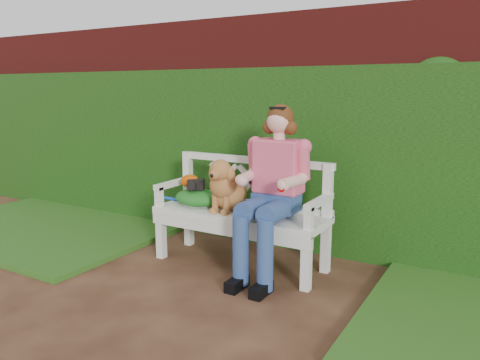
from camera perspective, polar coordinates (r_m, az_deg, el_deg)
The scene contains 11 objects.
ground at distance 3.35m, azimuth -8.04°, elevation -15.75°, with size 60.00×60.00×0.00m, color #331C12.
brick_wall at distance 4.64m, azimuth 6.29°, elevation 5.98°, with size 10.00×0.30×2.20m, color maroon.
ivy_hedge at distance 4.47m, azimuth 5.08°, elevation 2.59°, with size 10.00×0.18×1.70m, color #2D6517.
grass_left at distance 5.56m, azimuth -21.96°, elevation -5.22°, with size 2.60×2.00×0.05m, color #1E3E16.
garden_bench at distance 4.06m, azimuth -0.00°, elevation -7.08°, with size 1.58×0.60×0.48m, color white, non-canonical shape.
seated_woman at distance 3.77m, azimuth 4.37°, elevation -1.63°, with size 0.57×0.76×1.35m, color #E55985, non-canonical shape.
dog at distance 3.97m, azimuth -1.54°, elevation -0.49°, with size 0.31×0.42×0.46m, color #9B5837, non-canonical shape.
tennis_racket at distance 4.26m, azimuth -5.43°, elevation -2.72°, with size 0.61×0.25×0.03m, color silver, non-canonical shape.
green_bag at distance 4.20m, azimuth -5.16°, elevation -2.08°, with size 0.44×0.34×0.15m, color #21661A, non-canonical shape.
camera_item at distance 4.16m, azimuth -5.36°, elevation -0.51°, with size 0.14×0.10×0.09m, color black.
baseball_glove at distance 4.23m, azimuth -6.09°, elevation -0.14°, with size 0.19×0.14×0.12m, color #C74804.
Camera 1 is at (1.88, -2.33, 1.50)m, focal length 35.00 mm.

